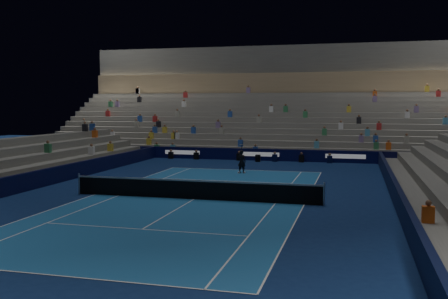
% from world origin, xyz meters
% --- Properties ---
extents(ground, '(90.00, 90.00, 0.00)m').
position_xyz_m(ground, '(0.00, 0.00, 0.00)').
color(ground, '#0D204E').
rests_on(ground, ground).
extents(court_surface, '(10.97, 23.77, 0.01)m').
position_xyz_m(court_surface, '(0.00, 0.00, 0.01)').
color(court_surface, '#1B5898').
rests_on(court_surface, ground).
extents(sponsor_barrier_far, '(44.00, 0.25, 1.00)m').
position_xyz_m(sponsor_barrier_far, '(0.00, 18.50, 0.50)').
color(sponsor_barrier_far, '#080932').
rests_on(sponsor_barrier_far, ground).
extents(sponsor_barrier_east, '(0.25, 37.00, 1.00)m').
position_xyz_m(sponsor_barrier_east, '(9.70, 0.00, 0.50)').
color(sponsor_barrier_east, black).
rests_on(sponsor_barrier_east, ground).
extents(sponsor_barrier_west, '(0.25, 37.00, 1.00)m').
position_xyz_m(sponsor_barrier_west, '(-9.70, 0.00, 0.50)').
color(sponsor_barrier_west, black).
rests_on(sponsor_barrier_west, ground).
extents(grandstand_main, '(44.00, 15.20, 11.20)m').
position_xyz_m(grandstand_main, '(0.00, 27.90, 3.38)').
color(grandstand_main, slate).
rests_on(grandstand_main, ground).
extents(tennis_net, '(12.90, 0.10, 1.10)m').
position_xyz_m(tennis_net, '(0.00, 0.00, 0.50)').
color(tennis_net, '#B2B2B7').
rests_on(tennis_net, ground).
extents(tennis_player, '(0.64, 0.48, 1.61)m').
position_xyz_m(tennis_player, '(0.17, 10.20, 0.81)').
color(tennis_player, black).
rests_on(tennis_player, ground).
extents(broadcast_camera, '(0.49, 0.91, 0.57)m').
position_xyz_m(broadcast_camera, '(-0.08, 17.57, 0.30)').
color(broadcast_camera, black).
rests_on(broadcast_camera, ground).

